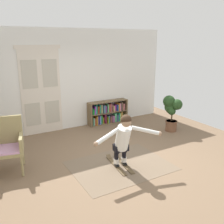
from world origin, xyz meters
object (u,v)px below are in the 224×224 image
object	(u,v)px
person_skier	(123,137)
bookshelf	(108,113)
wicker_chair	(7,144)
potted_plant	(171,110)
skis_pair	(119,164)

from	to	relation	value
person_skier	bookshelf	bearing A→B (deg)	67.00
wicker_chair	bookshelf	bearing A→B (deg)	27.56
potted_plant	bookshelf	bearing A→B (deg)	128.82
wicker_chair	skis_pair	distance (m)	2.33
potted_plant	person_skier	distance (m)	2.73
wicker_chair	potted_plant	size ratio (longest dim) A/B	1.05
potted_plant	person_skier	xyz separation A→B (m)	(-2.43, -1.25, 0.06)
wicker_chair	skis_pair	world-z (taller)	wicker_chair
potted_plant	person_skier	bearing A→B (deg)	-152.89
wicker_chair	person_skier	distance (m)	2.32
wicker_chair	skis_pair	xyz separation A→B (m)	(2.05, -0.94, -0.56)
bookshelf	skis_pair	world-z (taller)	bookshelf
wicker_chair	skis_pair	bearing A→B (deg)	-24.68
skis_pair	person_skier	distance (m)	0.70
bookshelf	wicker_chair	size ratio (longest dim) A/B	1.20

